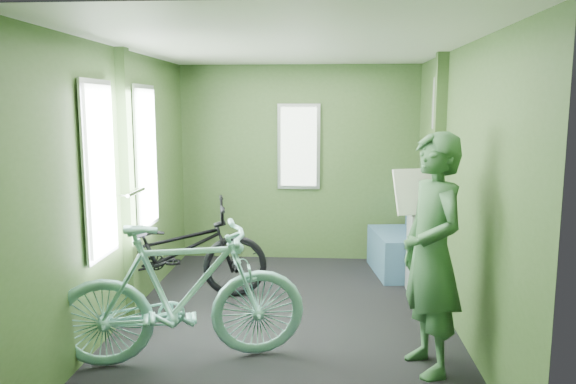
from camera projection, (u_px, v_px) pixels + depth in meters
name	position (u px, v px, depth m)	size (l,w,h in m)	color
room	(283.00, 153.00, 4.67)	(4.00, 4.02, 2.31)	black
bicycle_black	(173.00, 300.00, 5.33)	(0.63, 1.80, 0.95)	black
bicycle_mint	(184.00, 364.00, 4.00)	(0.49, 1.75, 1.05)	#7DC4BB
passenger	(432.00, 254.00, 3.81)	(0.55, 0.74, 1.66)	#335E37
waste_box	(421.00, 251.00, 5.48)	(0.25, 0.34, 0.83)	gray
bench_seat	(400.00, 248.00, 6.15)	(0.61, 0.96, 0.95)	#294256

